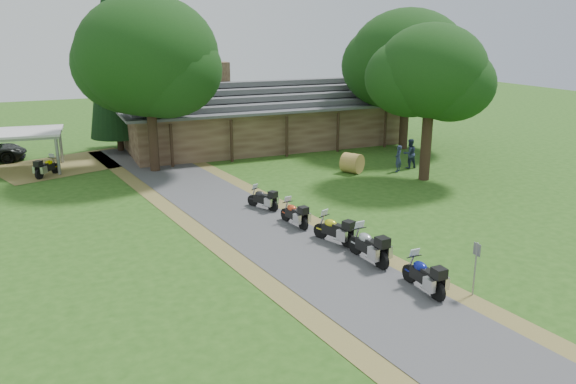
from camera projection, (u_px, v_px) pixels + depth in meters
name	position (u px, v px, depth m)	size (l,w,h in m)	color
ground	(350.00, 284.00, 19.69)	(120.00, 120.00, 0.00)	#264E16
driveway	(291.00, 247.00, 23.02)	(46.00, 46.00, 0.00)	#424244
lodge	(263.00, 113.00, 42.40)	(21.40, 9.40, 4.90)	brown
carport	(14.00, 152.00, 34.67)	(5.83, 3.88, 2.53)	silver
motorcycle_row_a	(424.00, 273.00, 18.98)	(1.94, 0.63, 1.33)	navy
motorcycle_row_b	(368.00, 244.00, 21.40)	(2.10, 0.68, 1.43)	#A9ADB2
motorcycle_row_c	(334.00, 228.00, 23.24)	(1.94, 0.63, 1.33)	yellow
motorcycle_row_d	(294.00, 213.00, 25.33)	(1.81, 0.59, 1.24)	#CE431F
motorcycle_row_e	(263.00, 198.00, 27.67)	(1.71, 0.56, 1.17)	black
motorcycle_carport_a	(47.00, 166.00, 33.74)	(1.85, 0.60, 1.27)	#C6C400
person_a	(398.00, 156.00, 34.74)	(0.55, 0.40, 1.95)	navy
person_b	(410.00, 151.00, 35.63)	(0.63, 0.45, 2.21)	navy
hay_bale	(352.00, 163.00, 34.61)	(1.21, 1.21, 1.11)	olive
sign_post	(475.00, 269.00, 18.62)	(0.34, 0.06, 1.89)	gray
oak_lodge_left	(149.00, 79.00, 33.59)	(8.42, 8.42, 11.35)	#113510
oak_lodge_right	(407.00, 78.00, 40.24)	(8.46, 8.46, 10.36)	#113510
oak_driveway	(430.00, 93.00, 31.81)	(6.21, 6.21, 10.20)	#113510
cedar_near	(113.00, 55.00, 39.04)	(4.02, 4.02, 13.60)	black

